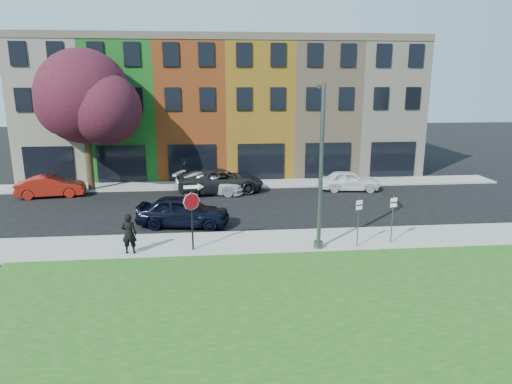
{
  "coord_description": "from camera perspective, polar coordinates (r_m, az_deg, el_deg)",
  "views": [
    {
      "loc": [
        -3.51,
        -16.67,
        7.33
      ],
      "look_at": [
        -1.53,
        4.0,
        2.2
      ],
      "focal_mm": 32.0,
      "sensor_mm": 36.0,
      "label": 1
    }
  ],
  "objects": [
    {
      "name": "parking_sign_a",
      "position": [
        20.45,
        12.69,
        -3.01
      ],
      "size": [
        0.31,
        0.14,
        2.23
      ],
      "rotation": [
        0.0,
        0.0,
        0.35
      ],
      "color": "#4C4F52",
      "rests_on": "sidewalk_near"
    },
    {
      "name": "sedan_near",
      "position": [
        23.57,
        -9.09,
        -2.38
      ],
      "size": [
        3.45,
        5.32,
        1.6
      ],
      "primitive_type": "imported",
      "rotation": [
        0.0,
        0.0,
        1.4
      ],
      "color": "black",
      "rests_on": "ground"
    },
    {
      "name": "sidewalk_far",
      "position": [
        32.5,
        -4.45,
        0.92
      ],
      "size": [
        40.0,
        2.4,
        0.12
      ],
      "primitive_type": "cube",
      "color": "gray",
      "rests_on": "ground"
    },
    {
      "name": "parked_car_red",
      "position": [
        32.0,
        -24.26,
        0.66
      ],
      "size": [
        2.59,
        4.55,
        1.37
      ],
      "primitive_type": "imported",
      "rotation": [
        0.0,
        0.0,
        1.71
      ],
      "color": "maroon",
      "rests_on": "ground"
    },
    {
      "name": "street_lamp",
      "position": [
        19.69,
        8.08,
        3.07
      ],
      "size": [
        0.71,
        2.56,
        7.06
      ],
      "rotation": [
        0.0,
        0.0,
        -0.17
      ],
      "color": "#4C4F52",
      "rests_on": "sidewalk_near"
    },
    {
      "name": "parked_car_silver",
      "position": [
        30.29,
        -5.73,
        1.13
      ],
      "size": [
        4.71,
        5.82,
        1.36
      ],
      "primitive_type": "imported",
      "rotation": [
        0.0,
        0.0,
        1.25
      ],
      "color": "silver",
      "rests_on": "ground"
    },
    {
      "name": "stop_sign",
      "position": [
        19.55,
        -8.07,
        -1.32
      ],
      "size": [
        1.05,
        0.18,
        2.99
      ],
      "rotation": [
        0.0,
        0.0,
        0.13
      ],
      "color": "black",
      "rests_on": "sidewalk_near"
    },
    {
      "name": "man",
      "position": [
        20.07,
        -15.58,
        -5.03
      ],
      "size": [
        0.7,
        0.51,
        1.76
      ],
      "primitive_type": "imported",
      "rotation": [
        0.0,
        0.0,
        3.07
      ],
      "color": "black",
      "rests_on": "sidewalk_near"
    },
    {
      "name": "parked_car_dark",
      "position": [
        30.43,
        -4.44,
        1.44
      ],
      "size": [
        4.13,
        6.38,
        1.58
      ],
      "primitive_type": "imported",
      "rotation": [
        0.0,
        0.0,
        1.71
      ],
      "color": "black",
      "rests_on": "ground"
    },
    {
      "name": "parked_car_white",
      "position": [
        31.47,
        11.6,
        1.41
      ],
      "size": [
        2.64,
        4.41,
        1.36
      ],
      "primitive_type": "imported",
      "rotation": [
        0.0,
        0.0,
        1.44
      ],
      "color": "white",
      "rests_on": "ground"
    },
    {
      "name": "rowhouse_block",
      "position": [
        37.94,
        -4.02,
        10.32
      ],
      "size": [
        30.0,
        10.12,
        10.0
      ],
      "color": "beige",
      "rests_on": "ground"
    },
    {
      "name": "tree_purple",
      "position": [
        32.04,
        -20.48,
        10.86
      ],
      "size": [
        7.27,
        6.36,
        9.18
      ],
      "color": "black",
      "rests_on": "sidewalk_far"
    },
    {
      "name": "ground",
      "position": [
        18.55,
        5.96,
        -9.47
      ],
      "size": [
        120.0,
        120.0,
        0.0
      ],
      "primitive_type": "plane",
      "color": "black",
      "rests_on": "ground"
    },
    {
      "name": "sidewalk_near",
      "position": [
        21.69,
        9.62,
        -5.9
      ],
      "size": [
        40.0,
        3.0,
        0.12
      ],
      "primitive_type": "cube",
      "color": "gray",
      "rests_on": "ground"
    },
    {
      "name": "parking_sign_b",
      "position": [
        21.37,
        16.72,
        -2.58
      ],
      "size": [
        0.32,
        0.11,
        2.19
      ],
      "rotation": [
        0.0,
        0.0,
        0.19
      ],
      "color": "#4C4F52",
      "rests_on": "sidewalk_near"
    }
  ]
}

